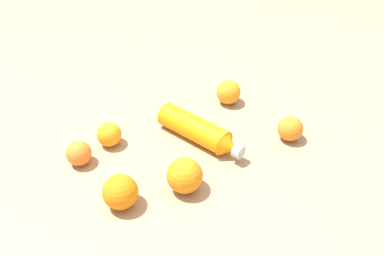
# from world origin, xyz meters

# --- Properties ---
(ground_plane) EXTENTS (2.40, 2.40, 0.00)m
(ground_plane) POSITION_xyz_m (0.00, 0.00, 0.00)
(ground_plane) COLOR #9E7F60
(water_bottle) EXTENTS (0.21, 0.22, 0.06)m
(water_bottle) POSITION_xyz_m (0.03, 0.01, 0.03)
(water_bottle) COLOR orange
(water_bottle) RESTS_ON ground_plane
(orange_0) EXTENTS (0.08, 0.08, 0.08)m
(orange_0) POSITION_xyz_m (0.20, -0.03, 0.04)
(orange_0) COLOR orange
(orange_0) RESTS_ON ground_plane
(orange_1) EXTENTS (0.06, 0.06, 0.06)m
(orange_1) POSITION_xyz_m (0.10, -0.29, 0.03)
(orange_1) COLOR orange
(orange_1) RESTS_ON ground_plane
(orange_2) EXTENTS (0.07, 0.07, 0.07)m
(orange_2) POSITION_xyz_m (0.03, 0.25, 0.03)
(orange_2) COLOR orange
(orange_2) RESTS_ON ground_plane
(orange_3) EXTENTS (0.06, 0.06, 0.06)m
(orange_3) POSITION_xyz_m (0.03, -0.22, 0.03)
(orange_3) COLOR orange
(orange_3) RESTS_ON ground_plane
(orange_4) EXTENTS (0.08, 0.08, 0.08)m
(orange_4) POSITION_xyz_m (0.24, -0.17, 0.04)
(orange_4) COLOR orange
(orange_4) RESTS_ON ground_plane
(orange_5) EXTENTS (0.07, 0.07, 0.07)m
(orange_5) POSITION_xyz_m (-0.15, 0.11, 0.04)
(orange_5) COLOR orange
(orange_5) RESTS_ON ground_plane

